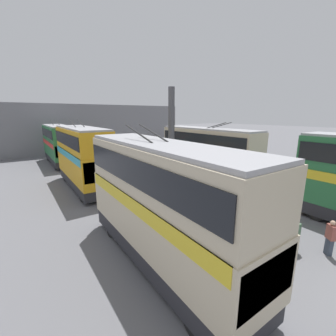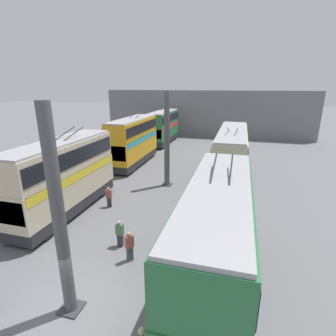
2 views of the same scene
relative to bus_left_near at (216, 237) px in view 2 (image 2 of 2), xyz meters
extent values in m
plane|color=slate|center=(-1.98, 5.44, -2.91)|extent=(240.00, 240.00, 0.00)
cube|color=slate|center=(36.61, 5.44, 1.03)|extent=(0.50, 36.00, 7.87)
cylinder|color=#4C4C51|center=(-2.18, 5.44, 1.21)|extent=(0.48, 0.48, 8.23)
cube|color=#333338|center=(-2.18, 5.44, -2.87)|extent=(0.87, 0.87, 0.08)
cylinder|color=#4C4C51|center=(12.22, 5.44, 1.21)|extent=(0.48, 0.48, 8.23)
cube|color=#333338|center=(12.22, 5.44, -2.87)|extent=(0.87, 0.87, 0.08)
cylinder|color=black|center=(3.22, -1.05, -2.44)|extent=(0.94, 0.30, 0.94)
cylinder|color=black|center=(3.22, 1.05, -2.44)|extent=(0.94, 0.30, 0.94)
cube|color=#28282D|center=(0.01, 0.00, -2.27)|extent=(9.43, 2.45, 0.76)
cube|color=#286B3D|center=(0.01, 0.00, -0.87)|extent=(9.62, 2.50, 2.02)
cube|color=yellow|center=(0.01, 0.00, -0.14)|extent=(9.34, 2.54, 0.55)
cube|color=#286B3D|center=(0.01, 0.00, 1.12)|extent=(9.53, 2.43, 1.96)
cube|color=black|center=(0.01, 0.00, 1.21)|extent=(9.24, 2.51, 1.08)
cube|color=#9E9EA3|center=(0.01, 0.00, 2.16)|extent=(9.43, 2.25, 0.14)
cylinder|color=#282828|center=(1.21, -0.35, 2.52)|extent=(2.35, 0.07, 0.65)
cylinder|color=#282828|center=(1.21, 0.35, 2.52)|extent=(2.35, 0.07, 0.65)
cylinder|color=black|center=(18.26, -1.05, -2.45)|extent=(0.92, 0.30, 0.92)
cylinder|color=black|center=(18.26, 1.05, -2.45)|extent=(0.92, 0.30, 0.92)
cylinder|color=black|center=(9.79, -1.05, -2.45)|extent=(0.92, 0.30, 0.92)
cylinder|color=black|center=(9.79, 1.05, -2.45)|extent=(0.92, 0.30, 0.92)
cube|color=#28282D|center=(13.93, 0.00, -2.28)|extent=(11.25, 2.45, 0.76)
cube|color=beige|center=(13.93, 0.00, -0.92)|extent=(11.48, 2.50, 1.94)
cube|color=teal|center=(13.93, 0.00, -0.23)|extent=(11.13, 2.54, 0.55)
cube|color=beige|center=(13.93, 0.00, 0.98)|extent=(11.36, 2.43, 1.88)
cube|color=black|center=(13.93, 0.00, 1.08)|extent=(11.02, 2.51, 1.03)
cube|color=#9E9EA3|center=(13.93, 0.00, 1.99)|extent=(11.25, 2.25, 0.14)
cube|color=black|center=(19.60, 0.00, -0.73)|extent=(0.12, 2.30, 1.24)
cylinder|color=#282828|center=(12.49, -0.35, 2.35)|extent=(2.35, 0.07, 0.65)
cylinder|color=#282828|center=(12.49, 0.35, 2.35)|extent=(2.35, 0.07, 0.65)
cylinder|color=black|center=(1.79, 9.84, -2.44)|extent=(0.95, 0.30, 0.95)
cylinder|color=black|center=(1.79, 11.94, -2.44)|extent=(0.95, 0.30, 0.95)
cylinder|color=black|center=(8.43, 9.84, -2.44)|extent=(0.95, 0.30, 0.95)
cylinder|color=black|center=(8.43, 11.94, -2.44)|extent=(0.95, 0.30, 0.95)
cube|color=#28282D|center=(5.21, 10.89, -2.27)|extent=(9.45, 2.45, 0.76)
cube|color=beige|center=(5.21, 10.89, -0.83)|extent=(9.64, 2.50, 2.11)
cube|color=yellow|center=(5.21, 10.89, -0.05)|extent=(9.35, 2.54, 0.55)
cube|color=beige|center=(5.21, 10.89, 1.18)|extent=(9.55, 2.43, 1.90)
cube|color=black|center=(5.21, 10.89, 1.27)|extent=(9.26, 2.51, 1.05)
cube|color=#9E9EA3|center=(5.21, 10.89, 2.20)|extent=(9.45, 2.25, 0.14)
cube|color=black|center=(0.45, 10.89, -0.62)|extent=(0.12, 2.30, 1.35)
cylinder|color=#282828|center=(6.41, 10.54, 2.56)|extent=(2.35, 0.07, 0.65)
cylinder|color=#282828|center=(6.41, 11.24, 2.56)|extent=(2.35, 0.07, 0.65)
cylinder|color=black|center=(14.34, 9.84, -2.45)|extent=(0.92, 0.30, 0.92)
cylinder|color=black|center=(14.34, 11.94, -2.45)|extent=(0.92, 0.30, 0.92)
cylinder|color=black|center=(20.61, 9.84, -2.45)|extent=(0.92, 0.30, 0.92)
cylinder|color=black|center=(20.61, 11.94, -2.45)|extent=(0.92, 0.30, 0.92)
cube|color=#28282D|center=(17.58, 10.89, -2.28)|extent=(9.09, 2.45, 0.76)
cube|color=gold|center=(17.58, 10.89, -0.75)|extent=(9.27, 2.50, 2.30)
cube|color=teal|center=(17.58, 10.89, 0.12)|extent=(8.99, 2.54, 0.55)
cube|color=gold|center=(17.58, 10.89, 1.28)|extent=(9.18, 2.43, 1.77)
cube|color=black|center=(17.58, 10.89, 1.37)|extent=(8.90, 2.51, 0.97)
cube|color=#9E9EA3|center=(17.58, 10.89, 2.24)|extent=(9.09, 2.25, 0.14)
cube|color=black|center=(13.00, 10.89, -0.52)|extent=(0.12, 2.30, 1.47)
cylinder|color=#282828|center=(18.74, 10.54, 2.60)|extent=(2.35, 0.07, 0.65)
cylinder|color=#282828|center=(18.74, 11.24, 2.60)|extent=(2.35, 0.07, 0.65)
cylinder|color=black|center=(26.14, 9.84, -2.40)|extent=(1.01, 0.30, 1.01)
cylinder|color=black|center=(26.14, 11.94, -2.40)|extent=(1.01, 0.30, 1.01)
cylinder|color=black|center=(32.73, 9.84, -2.40)|extent=(1.01, 0.30, 1.01)
cylinder|color=black|center=(32.73, 11.94, -2.40)|extent=(1.01, 0.30, 1.01)
cube|color=#28282D|center=(29.53, 10.89, -2.24)|extent=(9.40, 2.45, 0.78)
cube|color=#286B3D|center=(29.53, 10.89, -0.87)|extent=(9.59, 2.50, 1.97)
cube|color=red|center=(29.53, 10.89, -0.16)|extent=(9.30, 2.54, 0.55)
cube|color=#286B3D|center=(29.53, 10.89, 1.00)|extent=(9.50, 2.43, 1.77)
cube|color=black|center=(29.53, 10.89, 1.09)|extent=(9.21, 2.51, 0.97)
cube|color=#9E9EA3|center=(29.53, 10.89, 1.95)|extent=(9.40, 2.25, 0.14)
cube|color=black|center=(24.80, 10.89, -0.67)|extent=(0.12, 2.30, 1.26)
cylinder|color=#282828|center=(30.73, 10.54, 2.31)|extent=(2.35, 0.07, 0.65)
cylinder|color=#282828|center=(30.73, 11.24, 2.31)|extent=(2.35, 0.07, 0.65)
sphere|color=beige|center=(-3.67, 1.78, -1.27)|extent=(0.23, 0.23, 0.23)
cube|color=#2D2D33|center=(2.36, 5.41, -2.54)|extent=(0.24, 0.32, 0.74)
cube|color=#4C7051|center=(2.36, 5.41, -1.85)|extent=(0.30, 0.45, 0.64)
sphere|color=beige|center=(2.36, 5.41, -1.42)|extent=(0.21, 0.21, 0.21)
cube|color=#2D2D33|center=(6.74, 8.36, -2.54)|extent=(0.26, 0.33, 0.73)
cube|color=#934C42|center=(6.74, 8.36, -1.86)|extent=(0.32, 0.46, 0.64)
sphere|color=tan|center=(6.74, 8.36, -1.44)|extent=(0.21, 0.21, 0.21)
cube|color=#384251|center=(1.33, 4.38, -2.52)|extent=(0.36, 0.33, 0.78)
cube|color=#934C42|center=(1.33, 4.38, -1.79)|extent=(0.48, 0.44, 0.68)
sphere|color=tan|center=(1.33, 4.38, -1.34)|extent=(0.22, 0.22, 0.22)
camera|label=1|loc=(-2.04, 15.51, 3.31)|focal=24.00mm
camera|label=2|loc=(-9.24, -0.57, 5.75)|focal=28.00mm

